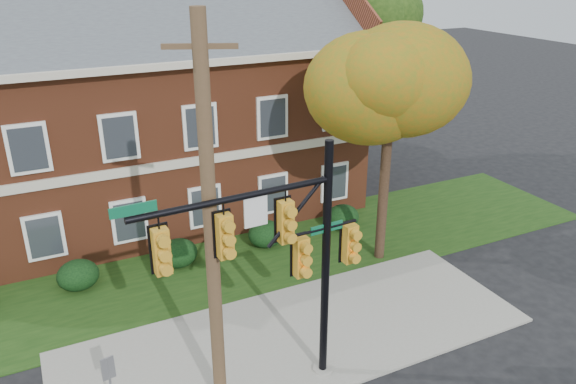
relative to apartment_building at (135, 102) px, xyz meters
name	(u,v)px	position (x,y,z in m)	size (l,w,h in m)	color
ground	(313,357)	(2.00, -11.95, -4.99)	(120.00, 120.00, 0.00)	black
sidewalk	(297,337)	(2.00, -10.95, -4.95)	(14.00, 5.00, 0.08)	gray
grass_strip	(237,262)	(2.00, -5.95, -4.97)	(30.00, 6.00, 0.04)	#193811
apartment_building	(135,102)	(0.00, 0.00, 0.00)	(18.80, 8.80, 9.74)	brown
hedge_left	(78,275)	(-3.50, -5.25, -4.46)	(1.40, 1.26, 1.05)	black
hedge_center	(178,253)	(0.00, -5.25, -4.46)	(1.40, 1.26, 1.05)	black
hedge_right	(266,234)	(3.50, -5.25, -4.46)	(1.40, 1.26, 1.05)	black
hedge_far_right	(343,217)	(7.00, -5.25, -4.46)	(1.40, 1.26, 1.05)	black
tree_near_right	(399,82)	(7.22, -8.09, 1.68)	(4.50, 4.25, 8.58)	black
tree_right_rear	(360,10)	(11.31, 0.86, 3.13)	(6.30, 5.95, 10.62)	black
traffic_signal	(284,250)	(0.75, -12.66, -0.85)	(5.98, 0.61, 6.67)	gray
utility_pole	(211,230)	(-0.93, -12.40, -0.08)	(1.43, 0.69, 9.68)	brown
sign_post	(110,381)	(-3.50, -12.17, -3.54)	(0.31, 0.10, 2.12)	slate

